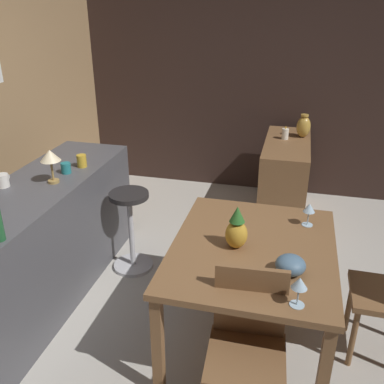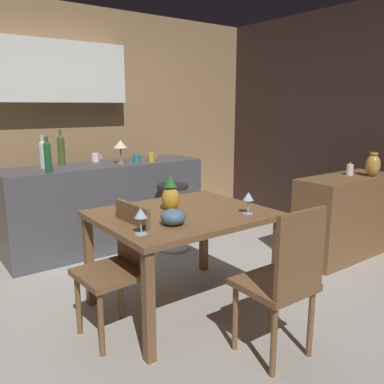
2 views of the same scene
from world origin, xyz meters
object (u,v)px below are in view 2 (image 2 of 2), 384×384
(wine_glass_right, at_px, (248,197))
(pillar_candle_tall, at_px, (350,170))
(wine_glass_left, at_px, (141,214))
(fruit_bowl, at_px, (173,217))
(bar_stool, at_px, (173,215))
(wine_bottle_clear, at_px, (43,153))
(cup_white, at_px, (96,157))
(cup_mustard, at_px, (151,157))
(dining_table, at_px, (182,223))
(wine_bottle_olive, at_px, (61,149))
(wine_bottle_green, at_px, (48,156))
(chair_by_doorway, at_px, (284,279))
(sideboard_cabinet, at_px, (344,217))
(counter_lamp, at_px, (120,145))
(cup_teal, at_px, (137,158))
(chair_near_window, at_px, (119,264))
(vase_brass, at_px, (373,165))
(pineapple_centerpiece, at_px, (171,194))

(wine_glass_right, relative_size, pillar_candle_tall, 1.20)
(wine_glass_left, relative_size, fruit_bowl, 0.99)
(bar_stool, bearing_deg, wine_bottle_clear, 152.06)
(fruit_bowl, height_order, cup_white, cup_white)
(cup_mustard, xyz_separation_m, pillar_candle_tall, (1.38, -1.51, -0.08))
(bar_stool, relative_size, cup_mustard, 6.38)
(dining_table, relative_size, fruit_bowl, 7.28)
(bar_stool, height_order, wine_glass_right, wine_glass_right)
(bar_stool, bearing_deg, fruit_bowl, -123.47)
(wine_bottle_olive, bearing_deg, cup_white, 4.05)
(wine_glass_right, bearing_deg, wine_bottle_green, 118.12)
(bar_stool, xyz_separation_m, fruit_bowl, (-0.85, -1.29, 0.42))
(chair_by_doorway, bearing_deg, cup_mustard, 77.86)
(wine_bottle_green, bearing_deg, dining_table, -68.35)
(chair_by_doorway, xyz_separation_m, wine_glass_left, (-0.59, 0.61, 0.35))
(sideboard_cabinet, bearing_deg, counter_lamp, 135.74)
(sideboard_cabinet, xyz_separation_m, wine_glass_left, (-2.39, -0.15, 0.46))
(wine_bottle_olive, bearing_deg, cup_teal, -21.04)
(cup_mustard, distance_m, counter_lamp, 0.37)
(chair_by_doorway, distance_m, wine_glass_right, 0.71)
(wine_glass_left, relative_size, wine_glass_right, 1.03)
(wine_bottle_clear, relative_size, cup_mustard, 2.99)
(sideboard_cabinet, height_order, chair_near_window, chair_near_window)
(sideboard_cabinet, relative_size, pillar_candle_tall, 8.27)
(chair_near_window, relative_size, pillar_candle_tall, 6.58)
(dining_table, bearing_deg, cup_teal, 73.19)
(wine_glass_right, relative_size, cup_mustard, 1.45)
(dining_table, height_order, counter_lamp, counter_lamp)
(sideboard_cabinet, bearing_deg, wine_bottle_green, 149.00)
(sideboard_cabinet, distance_m, pillar_candle_tall, 0.47)
(wine_glass_right, height_order, vase_brass, vase_brass)
(sideboard_cabinet, relative_size, counter_lamp, 4.43)
(cup_mustard, bearing_deg, chair_by_doorway, -102.14)
(chair_by_doorway, relative_size, pineapple_centerpiece, 3.47)
(dining_table, height_order, pineapple_centerpiece, pineapple_centerpiece)
(fruit_bowl, height_order, vase_brass, vase_brass)
(pineapple_centerpiece, bearing_deg, wine_glass_left, -140.99)
(bar_stool, height_order, cup_teal, cup_teal)
(pineapple_centerpiece, height_order, vase_brass, vase_brass)
(cup_teal, relative_size, cup_white, 0.90)
(pineapple_centerpiece, xyz_separation_m, fruit_bowl, (-0.20, -0.33, -0.06))
(wine_bottle_green, relative_size, vase_brass, 1.39)
(wine_glass_left, xyz_separation_m, counter_lamp, (0.75, 1.75, 0.23))
(bar_stool, relative_size, wine_glass_right, 4.40)
(sideboard_cabinet, bearing_deg, fruit_bowl, -177.05)
(wine_glass_left, relative_size, wine_bottle_clear, 0.50)
(dining_table, xyz_separation_m, vase_brass, (2.09, -0.25, 0.28))
(bar_stool, xyz_separation_m, pillar_candle_tall, (1.36, -1.14, 0.50))
(wine_glass_right, relative_size, vase_brass, 0.68)
(bar_stool, relative_size, vase_brass, 2.98)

